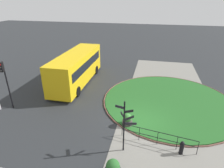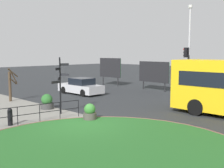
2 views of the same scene
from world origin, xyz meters
The scene contains 10 objects.
ground centered at (0.00, 0.00, 0.00)m, with size 120.00×120.00×0.00m, color #282B2D.
sidewalk_paving centered at (0.00, -2.15, 0.01)m, with size 32.00×7.69×0.02m, color gray.
grass_island centered at (3.85, -2.18, 0.05)m, with size 11.61×11.61×0.10m, color #235B23.
grass_kerb_ring centered at (3.85, -2.18, 0.06)m, with size 11.92×11.92×0.11m, color brown.
signpost_directional centered at (-3.05, 0.79, 2.01)m, with size 0.58×1.28×3.50m.
bollard_foreground centered at (-2.63, -2.64, 0.48)m, with size 0.25×0.25×0.94m.
railing_grass_edge centered at (-2.13, -1.21, 0.65)m, with size 0.80×4.75×1.01m.
bus_yellow centered at (6.10, 7.53, 1.78)m, with size 9.65×2.72×3.33m.
traffic_light_near centered at (-0.33, 10.94, 3.04)m, with size 0.49×0.29×4.18m.
planter_kerbside centered at (-0.52, 0.97, 0.44)m, with size 0.74×0.74×0.97m.
Camera 1 is at (-12.20, -0.49, 8.70)m, focal length 30.66 mm.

